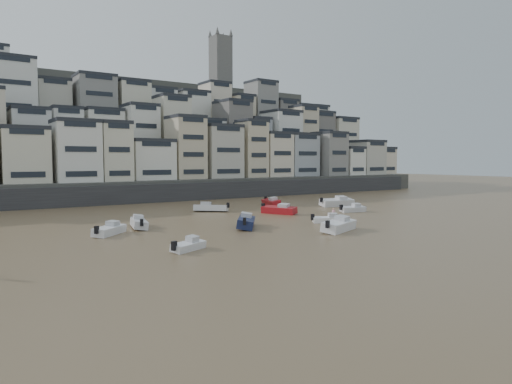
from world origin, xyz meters
TOP-DOWN VIEW (x-y plane):
  - ground at (0.00, 0.00)m, footprint 400.00×400.00m
  - harbor_wall at (10.00, 65.00)m, footprint 140.00×3.00m
  - hillside at (14.73, 104.84)m, footprint 141.04×66.00m
  - boat_a at (13.27, 19.03)m, footprint 6.75×4.38m
  - boat_b at (17.07, 24.91)m, footprint 4.42×3.36m
  - boat_c at (5.99, 27.26)m, footprint 5.43×6.39m
  - boat_d at (28.72, 31.87)m, footprint 4.82×2.29m
  - boat_e at (17.68, 36.34)m, footprint 4.19×6.18m
  - boat_f at (-4.79, 34.13)m, footprint 2.99×5.77m
  - boat_g at (32.69, 39.56)m, footprint 7.05×3.20m
  - boat_h at (10.61, 44.78)m, footprint 5.59×5.27m
  - boat_i at (23.71, 46.72)m, footprint 3.13×5.99m
  - boat_j at (-5.76, 18.48)m, footprint 4.25×2.93m
  - boat_k at (-9.15, 31.15)m, footprint 4.98×4.88m
  - person_pink at (18.72, 25.67)m, footprint 0.44×0.44m

SIDE VIEW (x-z plane):
  - ground at x=0.00m, z-range 0.00..0.00m
  - boat_j at x=-5.76m, z-range 0.00..1.11m
  - boat_b at x=17.07m, z-range 0.00..1.17m
  - boat_d at x=28.72m, z-range 0.00..1.26m
  - boat_k at x=-9.15m, z-range 0.00..1.43m
  - boat_f at x=-4.79m, z-range 0.00..1.50m
  - boat_i at x=23.71m, z-range 0.00..1.56m
  - boat_h at x=10.61m, z-range 0.00..1.58m
  - boat_e at x=17.68m, z-range 0.00..1.61m
  - boat_c at x=5.99m, z-range 0.00..1.74m
  - person_pink at x=18.72m, z-range 0.00..1.74m
  - boat_a at x=13.27m, z-range 0.00..1.75m
  - boat_g at x=32.69m, z-range 0.00..1.85m
  - harbor_wall at x=10.00m, z-range 0.00..3.50m
  - hillside at x=14.73m, z-range -11.99..38.01m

